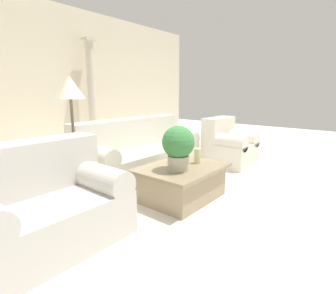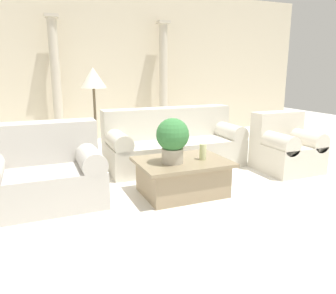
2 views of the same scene
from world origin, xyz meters
name	(u,v)px [view 2 (image 2 of 2)]	position (x,y,z in m)	size (l,w,h in m)	color
ground_plane	(165,184)	(0.00, 0.00, 0.00)	(16.00, 16.00, 0.00)	silver
wall_back	(106,65)	(0.00, 3.41, 1.60)	(10.00, 0.06, 3.20)	beige
sofa_long	(173,143)	(0.47, 0.81, 0.36)	(2.15, 0.90, 0.91)	beige
loveseat	(43,172)	(-1.52, -0.02, 0.37)	(1.31, 0.90, 0.91)	beige
coffee_table	(182,176)	(0.07, -0.39, 0.22)	(1.10, 0.84, 0.43)	#998466
potted_plant	(173,138)	(-0.08, -0.45, 0.73)	(0.39, 0.39, 0.54)	#B2A893
pillar_candle	(203,152)	(0.32, -0.46, 0.53)	(0.08, 0.08, 0.20)	beige
floor_lamp	(93,84)	(-0.77, 0.65, 1.32)	(0.35, 0.35, 1.54)	brown
column_left	(56,81)	(-1.08, 3.10, 1.30)	(0.26, 0.26, 2.54)	beige
column_right	(163,79)	(1.22, 3.10, 1.30)	(0.26, 0.26, 2.54)	beige
armchair	(285,146)	(1.95, -0.08, 0.37)	(0.82, 0.81, 0.87)	beige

